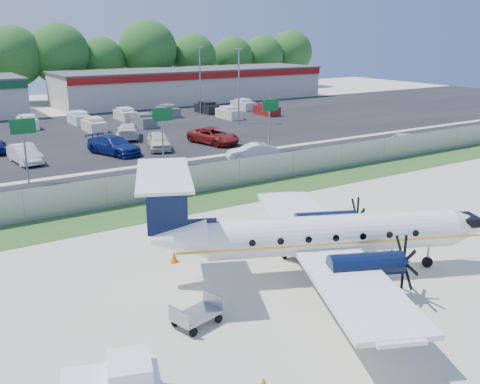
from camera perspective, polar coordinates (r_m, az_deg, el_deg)
ground at (r=25.92m, az=7.17°, el=-8.10°), size 170.00×170.00×0.00m
grass_verge at (r=35.34m, az=-5.20°, el=-1.22°), size 170.00×4.00×0.02m
access_road at (r=41.45m, az=-9.63°, el=1.30°), size 170.00×8.00×0.02m
parking_lot at (r=60.96m, az=-17.40°, el=5.65°), size 170.00×32.00×0.02m
perimeter_fence at (r=36.78m, az=-6.66°, el=1.07°), size 120.00×0.06×1.99m
building_east at (r=90.37m, az=-5.10°, el=11.34°), size 44.40×12.40×5.24m
sign_left at (r=42.19m, az=-22.08°, el=5.60°), size 1.80×0.26×5.00m
sign_mid at (r=45.38m, az=-8.28°, el=7.33°), size 1.80×0.26×5.00m
sign_right at (r=50.79m, az=3.22°, el=8.45°), size 1.80×0.26×5.00m
light_pole_ne at (r=66.40m, az=-0.14°, el=11.79°), size 0.90×0.35×9.09m
light_pole_se at (r=75.04m, az=-4.29°, el=12.29°), size 0.90×0.35×9.09m
tree_line at (r=93.91m, az=-23.00°, el=8.69°), size 112.00×6.00×14.00m
aircraft at (r=24.67m, az=9.04°, el=-4.48°), size 16.58×16.10×5.14m
baggage_cart_near at (r=26.99m, az=6.54°, el=-5.93°), size 2.26×1.84×1.03m
baggage_cart_far at (r=21.03m, az=-4.63°, el=-12.82°), size 2.10×1.57×0.99m
cone_nose at (r=27.82m, az=13.84°, el=-6.18°), size 0.34×0.34×0.49m
cone_port_wing at (r=17.76m, az=2.54°, el=-19.80°), size 0.35×0.35×0.49m
cone_starboard_wing at (r=26.50m, az=-7.05°, el=-6.89°), size 0.40×0.40×0.56m
road_car_mid at (r=47.22m, az=1.33°, el=3.39°), size 4.79×2.99×1.49m
road_car_east at (r=54.65m, az=17.11°, el=4.47°), size 5.86×3.93×1.49m
parked_car_b at (r=49.81m, az=-21.87°, el=2.88°), size 2.24×5.11×1.63m
parked_car_c at (r=50.92m, az=-13.24°, el=3.92°), size 4.29×6.31×1.70m
parked_car_d at (r=52.37m, az=-8.63°, el=4.52°), size 3.39×5.31×1.68m
parked_car_e at (r=54.50m, az=-2.83°, el=5.16°), size 3.99×6.31×1.62m
parked_car_g at (r=58.51m, az=-11.80°, el=5.62°), size 4.34×6.18×1.66m
far_parking_rows at (r=65.74m, az=-18.57°, el=6.28°), size 56.00×10.00×1.60m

